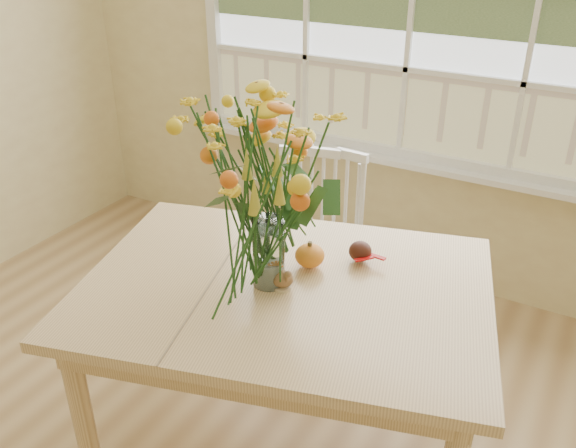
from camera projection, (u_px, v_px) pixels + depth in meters
The scene contains 7 objects.
wall_back at pixel (413, 25), 2.88m from camera, with size 4.00×0.02×2.70m, color beige.
dining_table at pixel (285, 306), 2.09m from camera, with size 1.57×1.30×0.73m.
windsor_chair at pixel (317, 236), 2.84m from camera, with size 0.48×0.47×0.87m.
flower_vase at pixel (268, 186), 1.89m from camera, with size 0.50×0.50×0.60m.
pumpkin at pixel (310, 257), 2.13m from camera, with size 0.10×0.10×0.08m, color orange.
turkey_figurine at pixel (282, 279), 2.01m from camera, with size 0.09×0.07×0.10m.
dark_gourd at pixel (360, 252), 2.16m from camera, with size 0.13×0.09×0.07m.
Camera 1 is at (0.95, -0.64, 1.87)m, focal length 38.00 mm.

